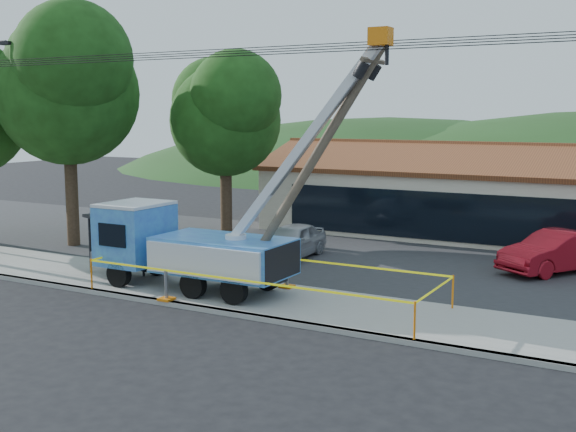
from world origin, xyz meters
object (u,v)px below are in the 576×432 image
(leaning_pole, at_px, (312,163))
(car_red, at_px, (555,274))
(bus_shelter, at_px, (119,231))
(car_silver, at_px, (291,260))
(utility_truck, at_px, (188,244))

(leaning_pole, relative_size, car_red, 1.73)
(leaning_pole, relative_size, bus_shelter, 3.14)
(bus_shelter, relative_size, car_silver, 0.62)
(leaning_pole, bearing_deg, bus_shelter, 177.96)
(car_silver, xyz_separation_m, car_red, (10.03, 2.50, 0.00))
(utility_truck, bearing_deg, car_red, 40.25)
(bus_shelter, xyz_separation_m, car_red, (14.07, 8.36, -1.75))
(utility_truck, xyz_separation_m, car_silver, (0.49, 6.40, -1.65))
(utility_truck, distance_m, bus_shelter, 3.59)
(utility_truck, xyz_separation_m, bus_shelter, (-3.55, 0.55, 0.10))
(utility_truck, xyz_separation_m, car_red, (10.52, 8.91, -1.65))
(utility_truck, height_order, leaning_pole, utility_truck)
(bus_shelter, height_order, car_silver, bus_shelter)
(bus_shelter, distance_m, car_silver, 7.32)
(utility_truck, bearing_deg, bus_shelter, 171.19)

